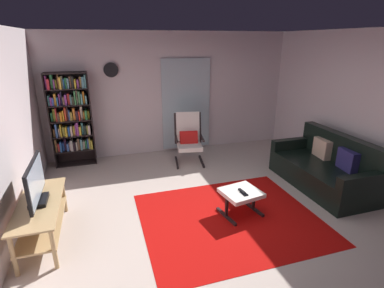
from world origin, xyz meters
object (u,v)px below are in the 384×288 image
object	(u,v)px
bookshelf_near_tv	(71,116)
tv_stand	(42,214)
leather_sofa	(325,169)
cell_phone	(244,194)
tv_remote	(242,191)
wall_clock	(111,70)
television	(36,184)
ottoman	(241,195)
lounge_armchair	(189,137)

from	to	relation	value
bookshelf_near_tv	tv_stand	bearing A→B (deg)	-96.14
bookshelf_near_tv	leather_sofa	bearing A→B (deg)	-29.31
cell_phone	tv_remote	bearing A→B (deg)	86.83
bookshelf_near_tv	wall_clock	xyz separation A→B (m)	(0.84, 0.15, 0.85)
tv_stand	leather_sofa	world-z (taller)	leather_sofa
cell_phone	television	bearing A→B (deg)	170.18
wall_clock	cell_phone	bearing A→B (deg)	-62.64
ottoman	tv_remote	distance (m)	0.08
bookshelf_near_tv	lounge_armchair	bearing A→B (deg)	-14.21
wall_clock	leather_sofa	bearing A→B (deg)	-36.87
lounge_armchair	cell_phone	bearing A→B (deg)	-86.49
leather_sofa	ottoman	bearing A→B (deg)	-168.00
television	ottoman	world-z (taller)	television
leather_sofa	ottoman	size ratio (longest dim) A/B	3.09
wall_clock	bookshelf_near_tv	bearing A→B (deg)	-169.57
television	lounge_armchair	distance (m)	3.17
tv_remote	wall_clock	bearing A→B (deg)	110.09
tv_stand	tv_remote	xyz separation A→B (m)	(2.64, -0.26, 0.03)
tv_remote	cell_phone	bearing A→B (deg)	-97.89
tv_stand	leather_sofa	xyz separation A→B (m)	(4.43, 0.14, -0.04)
lounge_armchair	wall_clock	distance (m)	2.05
television	ottoman	xyz separation A→B (m)	(2.64, -0.22, -0.47)
television	tv_remote	world-z (taller)	television
television	wall_clock	bearing A→B (deg)	67.37
tv_stand	bookshelf_near_tv	bearing A→B (deg)	83.86
ottoman	tv_remote	xyz separation A→B (m)	(-0.00, -0.02, 0.08)
tv_stand	ottoman	distance (m)	2.65
tv_stand	television	world-z (taller)	television
tv_stand	ottoman	world-z (taller)	tv_stand
ottoman	tv_remote	bearing A→B (deg)	-91.28
television	bookshelf_near_tv	world-z (taller)	bookshelf_near_tv
television	tv_remote	size ratio (longest dim) A/B	5.99
leather_sofa	lounge_armchair	xyz separation A→B (m)	(-1.93, 1.77, 0.22)
television	leather_sofa	world-z (taller)	television
television	bookshelf_near_tv	size ratio (longest dim) A/B	0.47
leather_sofa	tv_remote	size ratio (longest dim) A/B	12.78
ottoman	television	bearing A→B (deg)	175.20
cell_phone	bookshelf_near_tv	bearing A→B (deg)	127.11
tv_stand	bookshelf_near_tv	xyz separation A→B (m)	(0.27, 2.48, 0.65)
tv_stand	television	xyz separation A→B (m)	(0.00, -0.02, 0.43)
tv_stand	bookshelf_near_tv	world-z (taller)	bookshelf_near_tv
leather_sofa	lounge_armchair	size ratio (longest dim) A/B	1.80
ottoman	wall_clock	world-z (taller)	wall_clock
ottoman	cell_phone	world-z (taller)	cell_phone
bookshelf_near_tv	wall_clock	distance (m)	1.21
lounge_armchair	ottoman	xyz separation A→B (m)	(0.14, -2.15, -0.23)
ottoman	cell_phone	distance (m)	0.11
bookshelf_near_tv	cell_phone	bearing A→B (deg)	-49.78
tv_stand	television	distance (m)	0.43
tv_stand	cell_phone	distance (m)	2.66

